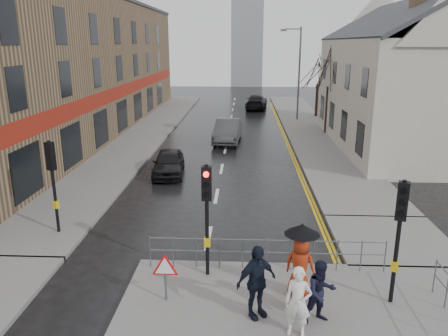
# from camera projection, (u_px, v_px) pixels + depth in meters

# --- Properties ---
(ground) EXTENTS (120.00, 120.00, 0.00)m
(ground) POSITION_uv_depth(u_px,v_px,m) (200.00, 281.00, 12.88)
(ground) COLOR black
(ground) RESTS_ON ground
(left_pavement) EXTENTS (4.00, 44.00, 0.14)m
(left_pavement) POSITION_uv_depth(u_px,v_px,m) (148.00, 129.00, 35.24)
(left_pavement) COLOR #605E5B
(left_pavement) RESTS_ON ground
(right_pavement) EXTENTS (4.00, 40.00, 0.14)m
(right_pavement) POSITION_uv_depth(u_px,v_px,m) (307.00, 126.00, 36.57)
(right_pavement) COLOR #605E5B
(right_pavement) RESTS_ON ground
(pavement_bridge_right) EXTENTS (4.00, 4.20, 0.14)m
(pavement_bridge_right) POSITION_uv_depth(u_px,v_px,m) (391.00, 240.00, 15.45)
(pavement_bridge_right) COLOR #605E5B
(pavement_bridge_right) RESTS_ON ground
(building_left_terrace) EXTENTS (8.00, 42.00, 10.00)m
(building_left_terrace) POSITION_uv_depth(u_px,v_px,m) (71.00, 67.00, 33.17)
(building_left_terrace) COLOR brown
(building_left_terrace) RESTS_ON ground
(building_right_cream) EXTENTS (9.00, 16.40, 10.10)m
(building_right_cream) POSITION_uv_depth(u_px,v_px,m) (411.00, 75.00, 28.30)
(building_right_cream) COLOR beige
(building_right_cream) RESTS_ON ground
(church_tower) EXTENTS (5.00, 5.00, 18.00)m
(church_tower) POSITION_uv_depth(u_px,v_px,m) (247.00, 29.00, 69.86)
(church_tower) COLOR gray
(church_tower) RESTS_ON ground
(traffic_signal_near_left) EXTENTS (0.28, 0.27, 3.40)m
(traffic_signal_near_left) POSITION_uv_depth(u_px,v_px,m) (207.00, 201.00, 12.38)
(traffic_signal_near_left) COLOR black
(traffic_signal_near_left) RESTS_ON near_pavement
(traffic_signal_near_right) EXTENTS (0.34, 0.33, 3.40)m
(traffic_signal_near_right) POSITION_uv_depth(u_px,v_px,m) (400.00, 221.00, 11.01)
(traffic_signal_near_right) COLOR black
(traffic_signal_near_right) RESTS_ON near_pavement
(traffic_signal_far_left) EXTENTS (0.34, 0.33, 3.40)m
(traffic_signal_far_left) POSITION_uv_depth(u_px,v_px,m) (52.00, 171.00, 15.34)
(traffic_signal_far_left) COLOR black
(traffic_signal_far_left) RESTS_ON left_pavement
(guard_railing_front) EXTENTS (7.14, 0.04, 1.00)m
(guard_railing_front) POSITION_uv_depth(u_px,v_px,m) (266.00, 247.00, 13.13)
(guard_railing_front) COLOR #595B5E
(guard_railing_front) RESTS_ON near_pavement
(warning_sign) EXTENTS (0.80, 0.07, 1.35)m
(warning_sign) POSITION_uv_depth(u_px,v_px,m) (165.00, 270.00, 11.47)
(warning_sign) COLOR #595B5E
(warning_sign) RESTS_ON near_pavement
(street_lamp) EXTENTS (1.83, 0.25, 8.00)m
(street_lamp) POSITION_uv_depth(u_px,v_px,m) (297.00, 68.00, 38.21)
(street_lamp) COLOR #595B5E
(street_lamp) RESTS_ON right_pavement
(tree_near) EXTENTS (2.40, 2.40, 6.58)m
(tree_near) POSITION_uv_depth(u_px,v_px,m) (330.00, 66.00, 32.25)
(tree_near) COLOR black
(tree_near) RESTS_ON right_pavement
(tree_far) EXTENTS (2.40, 2.40, 5.64)m
(tree_far) POSITION_uv_depth(u_px,v_px,m) (319.00, 70.00, 40.11)
(tree_far) COLOR black
(tree_far) RESTS_ON right_pavement
(pedestrian_a) EXTENTS (0.71, 0.55, 1.73)m
(pedestrian_a) POSITION_uv_depth(u_px,v_px,m) (298.00, 302.00, 10.10)
(pedestrian_a) COLOR silver
(pedestrian_a) RESTS_ON near_pavement
(pedestrian_b) EXTENTS (0.95, 0.84, 1.63)m
(pedestrian_b) POSITION_uv_depth(u_px,v_px,m) (321.00, 292.00, 10.60)
(pedestrian_b) COLOR black
(pedestrian_b) RESTS_ON near_pavement
(pedestrian_with_umbrella) EXTENTS (1.01, 0.96, 2.09)m
(pedestrian_with_umbrella) POSITION_uv_depth(u_px,v_px,m) (301.00, 258.00, 11.63)
(pedestrian_with_umbrella) COLOR #9D2B12
(pedestrian_with_umbrella) RESTS_ON near_pavement
(pedestrian_d) EXTENTS (1.20, 1.00, 1.92)m
(pedestrian_d) POSITION_uv_depth(u_px,v_px,m) (256.00, 282.00, 10.78)
(pedestrian_d) COLOR black
(pedestrian_d) RESTS_ON near_pavement
(car_parked) EXTENTS (1.91, 4.04, 1.33)m
(car_parked) POSITION_uv_depth(u_px,v_px,m) (169.00, 162.00, 23.18)
(car_parked) COLOR black
(car_parked) RESTS_ON ground
(car_mid) EXTENTS (2.03, 4.94, 1.59)m
(car_mid) POSITION_uv_depth(u_px,v_px,m) (228.00, 131.00, 30.93)
(car_mid) COLOR #4E4F53
(car_mid) RESTS_ON ground
(car_far) EXTENTS (2.55, 5.33, 1.50)m
(car_far) POSITION_uv_depth(u_px,v_px,m) (256.00, 102.00, 46.39)
(car_far) COLOR black
(car_far) RESTS_ON ground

